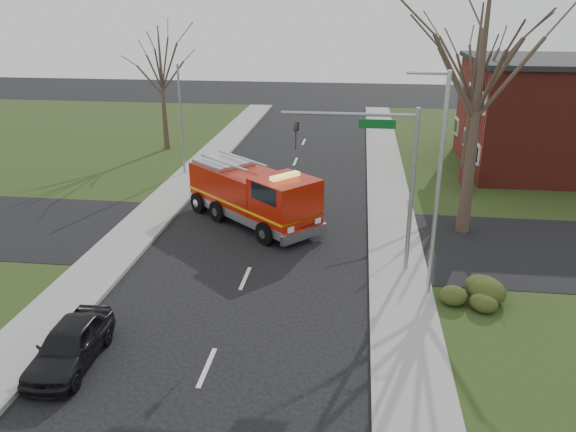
# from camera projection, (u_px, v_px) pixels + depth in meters

# --- Properties ---
(ground) EXTENTS (120.00, 120.00, 0.00)m
(ground) POSITION_uv_depth(u_px,v_px,m) (245.00, 278.00, 22.77)
(ground) COLOR black
(ground) RESTS_ON ground
(sidewalk_right) EXTENTS (2.40, 80.00, 0.15)m
(sidewalk_right) POSITION_uv_depth(u_px,v_px,m) (400.00, 286.00, 22.02)
(sidewalk_right) COLOR #9F9E99
(sidewalk_right) RESTS_ON ground
(sidewalk_left) EXTENTS (2.40, 80.00, 0.15)m
(sidewalk_left) POSITION_uv_depth(u_px,v_px,m) (100.00, 268.00, 23.47)
(sidewalk_left) COLOR #9F9E99
(sidewalk_left) RESTS_ON ground
(health_center_sign) EXTENTS (0.12, 2.00, 1.40)m
(health_center_sign) POSITION_uv_depth(u_px,v_px,m) (463.00, 178.00, 32.81)
(health_center_sign) COLOR #4F121A
(health_center_sign) RESTS_ON ground
(hedge_corner) EXTENTS (2.80, 2.00, 0.90)m
(hedge_corner) POSITION_uv_depth(u_px,v_px,m) (480.00, 291.00, 20.58)
(hedge_corner) COLOR #323B15
(hedge_corner) RESTS_ON lawn_right
(bare_tree_near) EXTENTS (6.00, 6.00, 12.00)m
(bare_tree_near) POSITION_uv_depth(u_px,v_px,m) (480.00, 77.00, 24.58)
(bare_tree_near) COLOR #3C3123
(bare_tree_near) RESTS_ON ground
(bare_tree_far) EXTENTS (5.25, 5.25, 10.50)m
(bare_tree_far) POSITION_uv_depth(u_px,v_px,m) (475.00, 75.00, 33.08)
(bare_tree_far) COLOR #3C3123
(bare_tree_far) RESTS_ON ground
(bare_tree_left) EXTENTS (4.50, 4.50, 9.00)m
(bare_tree_left) POSITION_uv_depth(u_px,v_px,m) (161.00, 75.00, 40.50)
(bare_tree_left) COLOR #3C3123
(bare_tree_left) RESTS_ON ground
(traffic_signal_mast) EXTENTS (5.29, 0.18, 6.80)m
(traffic_signal_mast) POSITION_uv_depth(u_px,v_px,m) (381.00, 161.00, 21.87)
(traffic_signal_mast) COLOR gray
(traffic_signal_mast) RESTS_ON ground
(streetlight_pole) EXTENTS (1.48, 0.16, 8.40)m
(streetlight_pole) POSITION_uv_depth(u_px,v_px,m) (437.00, 182.00, 19.85)
(streetlight_pole) COLOR #B7BABF
(streetlight_pole) RESTS_ON ground
(utility_pole_far) EXTENTS (0.14, 0.14, 7.00)m
(utility_pole_far) POSITION_uv_depth(u_px,v_px,m) (181.00, 121.00, 35.30)
(utility_pole_far) COLOR gray
(utility_pole_far) RESTS_ON ground
(fire_engine) EXTENTS (7.49, 7.08, 3.11)m
(fire_engine) POSITION_uv_depth(u_px,v_px,m) (254.00, 196.00, 28.07)
(fire_engine) COLOR #A91707
(fire_engine) RESTS_ON ground
(parked_car_maroon) EXTENTS (1.71, 4.01, 1.35)m
(parked_car_maroon) POSITION_uv_depth(u_px,v_px,m) (70.00, 345.00, 17.18)
(parked_car_maroon) COLOR black
(parked_car_maroon) RESTS_ON ground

